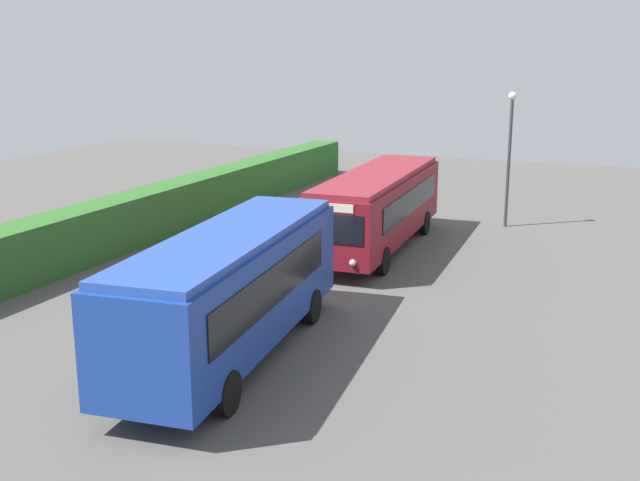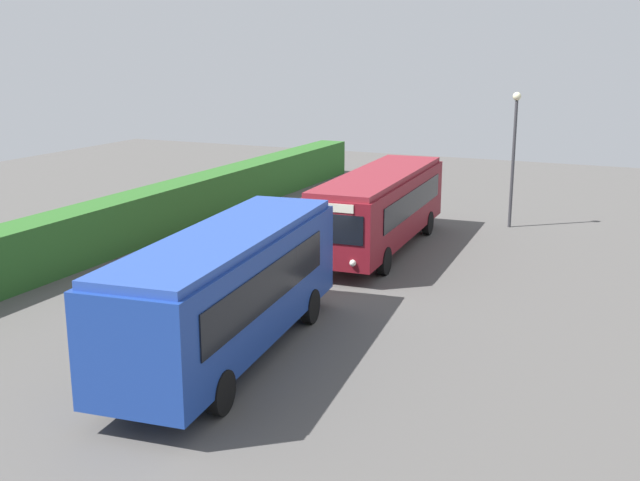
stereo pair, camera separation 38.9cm
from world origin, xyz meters
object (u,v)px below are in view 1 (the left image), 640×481
object	(u,v)px
person_center	(211,284)
bus_blue	(232,286)
lamppost	(510,144)
person_left	(128,329)
bus_maroon	(377,205)
person_right	(311,213)

from	to	relation	value
person_center	bus_blue	bearing A→B (deg)	-121.69
lamppost	person_left	bearing A→B (deg)	163.50
bus_maroon	person_center	world-z (taller)	bus_maroon
person_right	person_center	bearing A→B (deg)	118.22
bus_blue	person_right	bearing A→B (deg)	9.29
lamppost	bus_blue	bearing A→B (deg)	168.61
person_right	bus_blue	bearing A→B (deg)	126.36
person_right	lamppost	world-z (taller)	lamppost
bus_blue	lamppost	distance (m)	18.32
bus_blue	bus_maroon	distance (m)	11.73
bus_maroon	person_left	bearing A→B (deg)	-11.29
bus_maroon	lamppost	bearing A→B (deg)	144.65
bus_blue	lamppost	world-z (taller)	lamppost
person_center	person_right	bearing A→B (deg)	25.54
bus_blue	lamppost	bearing A→B (deg)	-17.80
bus_blue	bus_maroon	xyz separation A→B (m)	(11.73, 0.26, -0.11)
bus_maroon	lamppost	distance (m)	7.50
bus_maroon	lamppost	world-z (taller)	lamppost
bus_blue	person_left	bearing A→B (deg)	118.47
person_center	lamppost	world-z (taller)	lamppost
person_left	lamppost	xyz separation A→B (m)	(19.37, -5.74, 2.71)
bus_blue	person_center	xyz separation A→B (m)	(2.69, 2.29, -0.97)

